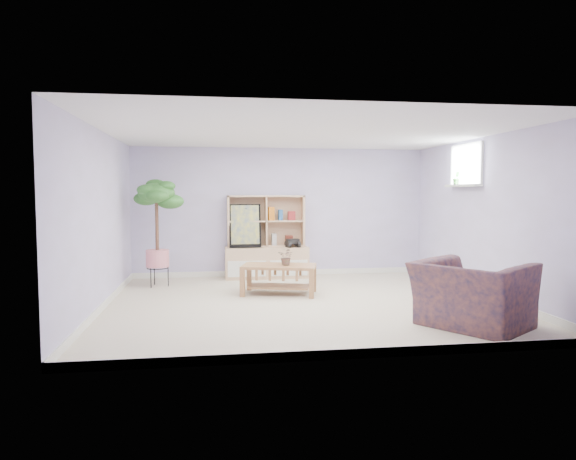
{
  "coord_description": "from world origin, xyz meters",
  "views": [
    {
      "loc": [
        -1.27,
        -7.09,
        1.56
      ],
      "look_at": [
        -0.15,
        0.58,
        1.0
      ],
      "focal_mm": 32.0,
      "sensor_mm": 36.0,
      "label": 1
    }
  ],
  "objects": [
    {
      "name": "walls",
      "position": [
        0.0,
        0.0,
        1.2
      ],
      "size": [
        5.51,
        5.01,
        2.4
      ],
      "color": "#BBB2D6",
      "rests_on": "floor"
    },
    {
      "name": "window",
      "position": [
        2.73,
        0.6,
        2.0
      ],
      "size": [
        0.1,
        0.98,
        0.68
      ],
      "primitive_type": null,
      "color": "white",
      "rests_on": "walls"
    },
    {
      "name": "storage_unit",
      "position": [
        -0.3,
        2.24,
        0.76
      ],
      "size": [
        1.52,
        0.51,
        1.52
      ],
      "primitive_type": null,
      "color": "tan",
      "rests_on": "floor"
    },
    {
      "name": "table_plant",
      "position": [
        -0.16,
        0.62,
        0.59
      ],
      "size": [
        0.31,
        0.31,
        0.26
      ],
      "primitive_type": "imported",
      "rotation": [
        0.0,
        0.0,
        -0.65
      ],
      "color": "#186F1D",
      "rests_on": "coffee_table"
    },
    {
      "name": "toy_truck",
      "position": [
        0.17,
        2.14,
        0.66
      ],
      "size": [
        0.36,
        0.28,
        0.17
      ],
      "primitive_type": null,
      "rotation": [
        0.0,
        0.0,
        0.19
      ],
      "color": "black",
      "rests_on": "storage_unit"
    },
    {
      "name": "baseboard",
      "position": [
        0.0,
        0.0,
        0.05
      ],
      "size": [
        5.5,
        5.0,
        0.1
      ],
      "primitive_type": null,
      "color": "white",
      "rests_on": "floor"
    },
    {
      "name": "armchair",
      "position": [
        1.7,
        -1.58,
        0.44
      ],
      "size": [
        1.51,
        1.55,
        0.87
      ],
      "primitive_type": "imported",
      "rotation": [
        0.0,
        0.0,
        2.17
      ],
      "color": "#131C3E",
      "rests_on": "floor"
    },
    {
      "name": "poster",
      "position": [
        -0.7,
        2.21,
        0.97
      ],
      "size": [
        0.58,
        0.15,
        0.79
      ],
      "primitive_type": null,
      "rotation": [
        0.0,
        0.0,
        0.03
      ],
      "color": "yellow",
      "rests_on": "storage_unit"
    },
    {
      "name": "window_sill",
      "position": [
        2.67,
        0.6,
        1.68
      ],
      "size": [
        0.14,
        1.0,
        0.04
      ],
      "primitive_type": "cube",
      "color": "white",
      "rests_on": "walls"
    },
    {
      "name": "ceiling",
      "position": [
        0.0,
        0.0,
        2.4
      ],
      "size": [
        5.5,
        5.0,
        0.01
      ],
      "primitive_type": "cube",
      "color": "white",
      "rests_on": "walls"
    },
    {
      "name": "coffee_table",
      "position": [
        -0.27,
        0.68,
        0.23
      ],
      "size": [
        1.23,
        0.88,
        0.46
      ],
      "primitive_type": null,
      "rotation": [
        0.0,
        0.0,
        -0.26
      ],
      "color": "#B27C40",
      "rests_on": "floor"
    },
    {
      "name": "sill_plant",
      "position": [
        2.67,
        0.82,
        1.81
      ],
      "size": [
        0.14,
        0.12,
        0.21
      ],
      "primitive_type": "imported",
      "rotation": [
        0.0,
        0.0,
        -0.26
      ],
      "color": "#277026",
      "rests_on": "window_sill"
    },
    {
      "name": "floor",
      "position": [
        0.0,
        0.0,
        0.0
      ],
      "size": [
        5.5,
        5.0,
        0.01
      ],
      "primitive_type": "cube",
      "color": "#C7B597",
      "rests_on": "ground"
    },
    {
      "name": "floor_tree",
      "position": [
        -2.19,
        1.62,
        0.9
      ],
      "size": [
        0.72,
        0.72,
        1.8
      ],
      "primitive_type": null,
      "rotation": [
        0.0,
        0.0,
        -0.09
      ],
      "color": "#277026",
      "rests_on": "floor"
    }
  ]
}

